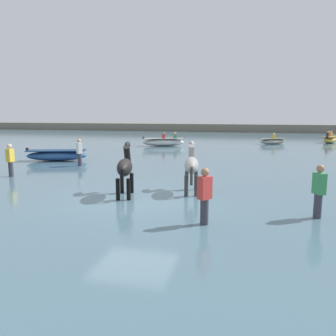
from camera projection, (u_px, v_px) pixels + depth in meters
ground_plane at (134, 207)px, 10.70m from camera, size 120.00×120.00×0.00m
water_surface at (189, 160)px, 20.28m from camera, size 90.00×90.00×0.25m
horse_lead_grey at (191, 166)px, 11.38m from camera, size 0.68×1.79×1.93m
horse_trailing_black at (125, 168)px, 10.90m from camera, size 0.77×1.79×1.94m
boat_near_starboard at (57, 155)px, 19.08m from camera, size 3.45×2.01×0.74m
boat_distant_west at (330, 139)px, 30.53m from camera, size 1.92×2.75×1.05m
boat_far_offshore at (163, 142)px, 27.55m from camera, size 3.52×2.09×1.11m
boat_far_inshore at (273, 141)px, 29.32m from camera, size 2.54×2.09×0.96m
person_wading_close at (10, 162)px, 14.28m from camera, size 0.22×0.33×1.63m
person_onlooker_left at (205, 199)px, 8.11m from camera, size 0.35×0.38×1.63m
person_wading_mid at (80, 154)px, 17.13m from camera, size 0.37×0.36×1.63m
person_onlooker_right at (319, 194)px, 8.61m from camera, size 0.32×0.38×1.63m
far_shoreline at (225, 129)px, 48.75m from camera, size 80.00×2.40×1.34m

